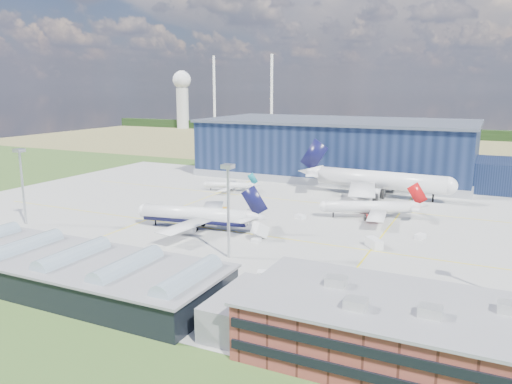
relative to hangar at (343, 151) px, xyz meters
name	(u,v)px	position (x,y,z in m)	size (l,w,h in m)	color
ground	(247,223)	(-2.81, -94.80, -11.62)	(600.00, 600.00, 0.00)	#32521E
apron	(261,216)	(-2.81, -84.80, -11.59)	(220.00, 160.00, 0.08)	#9C9C97
farmland	(388,147)	(-2.81, 125.20, -11.62)	(600.00, 220.00, 0.01)	olive
treeline	(408,132)	(-2.81, 205.20, -7.62)	(600.00, 8.00, 8.00)	black
horizon_dressing	(207,94)	(-194.11, 199.58, 22.58)	(440.20, 18.00, 70.00)	white
hangar	(343,151)	(0.00, 0.00, 0.00)	(145.00, 62.00, 26.10)	#101B36
ops_building	(395,330)	(52.20, -154.81, -6.82)	(46.00, 23.00, 10.90)	brown
glass_concourse	(87,273)	(-9.26, -154.80, -7.93)	(78.00, 23.00, 8.60)	black
light_mast_west	(21,174)	(-62.81, -124.80, 3.82)	(2.60, 2.60, 23.00)	#B2B5B9
light_mast_center	(228,196)	(7.19, -124.80, 3.82)	(2.60, 2.60, 23.00)	#B2B5B9
airliner_navy	(195,207)	(-13.80, -106.80, -4.91)	(41.13, 40.24, 13.41)	white
airliner_red	(368,201)	(28.89, -72.80, -5.97)	(34.63, 33.87, 11.29)	white
airliner_widebody	(381,171)	(25.81, -39.80, -1.57)	(61.63, 60.29, 20.10)	white
airliner_regional	(228,182)	(-31.35, -54.80, -7.90)	(22.80, 22.30, 7.43)	white
gse_tug_a	(226,210)	(-15.00, -85.84, -10.84)	(2.28, 3.73, 1.56)	orange
gse_tug_b	(196,222)	(-16.50, -101.99, -11.02)	(1.84, 2.76, 1.20)	orange
gse_van_a	(269,276)	(22.35, -134.58, -10.48)	(2.27, 5.19, 2.27)	silver
gse_cart_a	(420,237)	(47.21, -88.89, -10.92)	(2.13, 3.20, 1.39)	silver
gse_van_b	(374,243)	(37.40, -101.91, -10.37)	(2.48, 5.42, 2.48)	silver
gse_tug_c	(387,207)	(32.11, -57.22, -10.95)	(1.91, 3.06, 1.34)	orange
gse_cart_b	(300,217)	(10.09, -83.04, -10.92)	(2.13, 3.19, 1.38)	silver
airstair	(260,234)	(7.83, -108.19, -9.94)	(2.09, 5.23, 3.35)	silver
car_a	(447,314)	(58.12, -136.10, -10.98)	(1.51, 3.76, 1.28)	#99999E
car_b	(197,282)	(9.34, -142.80, -11.07)	(1.15, 3.31, 1.09)	#99999E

